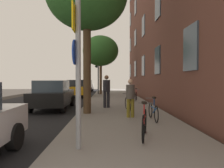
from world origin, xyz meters
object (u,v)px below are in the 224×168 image
(bicycle_1, at_px, (153,111))
(car_3, at_px, (86,86))
(traffic_light, at_px, (97,71))
(pedestrian_1, at_px, (107,89))
(tree_far, at_px, (101,51))
(sign_post, at_px, (77,63))
(bicycle_4, at_px, (136,96))
(pedestrian_0, at_px, (130,96))
(bicycle_5, at_px, (132,94))
(bicycle_3, at_px, (131,99))
(car_2, at_px, (77,88))
(bicycle_0, at_px, (144,123))
(bicycle_2, at_px, (129,103))
(car_1, at_px, (53,94))

(bicycle_1, bearing_deg, car_3, 102.78)
(traffic_light, xyz_separation_m, pedestrian_1, (1.04, -11.03, -1.49))
(tree_far, bearing_deg, pedestrian_1, -86.40)
(sign_post, bearing_deg, bicycle_4, 75.13)
(pedestrian_0, xyz_separation_m, pedestrian_1, (-1.00, 3.05, 0.12))
(bicycle_5, bearing_deg, car_3, 114.62)
(tree_far, bearing_deg, car_3, 108.96)
(bicycle_5, relative_size, pedestrian_1, 0.90)
(bicycle_3, bearing_deg, car_2, 120.42)
(bicycle_4, relative_size, car_2, 0.36)
(bicycle_0, xyz_separation_m, bicycle_3, (0.46, 7.20, -0.01))
(traffic_light, xyz_separation_m, bicycle_3, (2.55, -9.90, -2.14))
(traffic_light, relative_size, pedestrian_0, 2.33)
(traffic_light, xyz_separation_m, bicycle_4, (3.18, -7.50, -2.16))
(bicycle_2, xyz_separation_m, pedestrian_0, (-0.13, -1.78, 0.53))
(pedestrian_1, height_order, car_3, pedestrian_1)
(traffic_light, height_order, bicycle_3, traffic_light)
(bicycle_4, relative_size, car_1, 0.37)
(bicycle_2, xyz_separation_m, bicycle_5, (1.04, 7.20, -0.01))
(pedestrian_0, bearing_deg, bicycle_3, 83.06)
(car_3, bearing_deg, bicycle_3, -74.53)
(traffic_light, height_order, bicycle_4, traffic_light)
(car_3, bearing_deg, tree_far, -71.04)
(bicycle_0, bearing_deg, traffic_light, 96.94)
(sign_post, bearing_deg, bicycle_5, 77.73)
(car_1, xyz_separation_m, car_3, (0.15, 16.67, -0.00))
(bicycle_1, relative_size, bicycle_2, 0.98)
(pedestrian_0, bearing_deg, bicycle_5, 82.59)
(car_1, bearing_deg, tree_far, 77.13)
(bicycle_2, bearing_deg, bicycle_3, 81.07)
(sign_post, height_order, car_3, sign_post)
(bicycle_0, xyz_separation_m, bicycle_2, (0.09, 4.80, -0.02))
(pedestrian_0, height_order, car_2, pedestrian_0)
(bicycle_4, xyz_separation_m, car_3, (-5.00, 13.35, 0.36))
(bicycle_4, bearing_deg, bicycle_5, 89.51)
(bicycle_0, xyz_separation_m, bicycle_4, (1.10, 9.60, -0.03))
(sign_post, distance_m, car_2, 15.66)
(pedestrian_0, height_order, car_3, pedestrian_0)
(bicycle_1, bearing_deg, tree_far, 99.89)
(bicycle_3, bearing_deg, bicycle_5, 82.17)
(bicycle_1, height_order, bicycle_3, bicycle_3)
(traffic_light, xyz_separation_m, car_2, (-1.81, -2.48, -1.80))
(car_3, bearing_deg, bicycle_1, -77.22)
(bicycle_2, xyz_separation_m, pedestrian_1, (-1.13, 1.27, 0.66))
(tree_far, xyz_separation_m, bicycle_3, (2.17, -9.36, -4.18))
(bicycle_1, xyz_separation_m, car_1, (-4.82, 3.88, 0.37))
(bicycle_1, distance_m, car_3, 21.08)
(bicycle_4, height_order, bicycle_5, bicycle_5)
(bicycle_3, bearing_deg, traffic_light, 104.43)
(tree_far, distance_m, pedestrian_0, 14.12)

